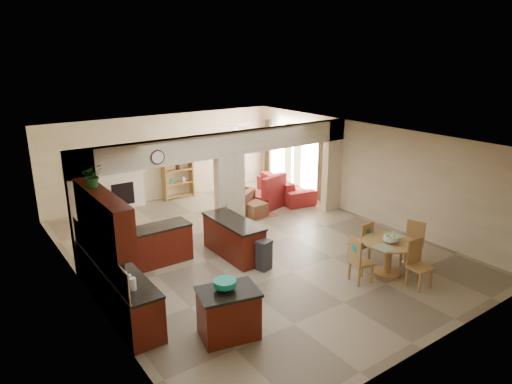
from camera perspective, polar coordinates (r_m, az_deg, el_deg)
floor at (r=11.60m, az=-0.55°, el=-6.98°), size 10.00×10.00×0.00m
ceiling at (r=10.75m, az=-0.60°, el=6.74°), size 10.00×10.00×0.00m
wall_back at (r=15.33m, az=-11.32°, el=4.29°), size 8.00×0.00×8.00m
wall_front at (r=7.83m, az=21.10°, el=-9.52°), size 8.00×0.00×8.00m
wall_left at (r=9.54m, az=-20.79°, el=-4.60°), size 0.00×10.00×10.00m
wall_right at (r=13.68m, az=13.34°, el=2.58°), size 0.00×10.00×10.00m
partition_left_pier at (r=10.52m, az=-20.67°, el=-2.56°), size 0.60×0.25×2.80m
partition_center_pier at (r=11.98m, az=-3.30°, el=-0.56°), size 0.80×0.25×2.20m
partition_right_pier at (r=14.13m, az=9.51°, el=3.28°), size 0.60×0.25×2.80m
partition_header at (r=11.63m, az=-3.42°, el=6.02°), size 8.00×0.25×0.60m
kitchen_counter at (r=9.87m, az=-15.65°, el=-9.27°), size 2.52×3.29×1.48m
upper_cabinets at (r=8.67m, az=-18.62°, el=-2.86°), size 0.35×2.40×0.90m
peninsula at (r=11.03m, az=-2.80°, el=-5.75°), size 0.70×1.85×0.91m
wall_clock at (r=10.61m, az=-12.20°, el=4.27°), size 0.34×0.03×0.34m
rug at (r=13.83m, az=-1.43°, el=-2.84°), size 1.60×1.30×0.01m
fireplace at (r=14.82m, az=-16.50°, el=0.30°), size 1.60×0.35×1.20m
shelving_unit at (r=15.43m, az=-9.75°, el=2.54°), size 1.00×0.32×1.80m
window_a at (r=15.27m, az=6.78°, el=3.69°), size 0.02×0.90×1.90m
window_b at (r=16.54m, az=2.84°, el=4.84°), size 0.02×0.90×1.90m
glazed_door at (r=15.93m, az=4.72°, el=3.77°), size 0.02×0.70×2.10m
drape_a_left at (r=14.82m, az=8.21°, el=3.21°), size 0.10×0.28×2.30m
drape_a_right at (r=15.68m, az=5.21°, el=4.10°), size 0.10×0.28×2.30m
drape_b_left at (r=16.06m, az=4.05°, el=4.44°), size 0.10×0.28×2.30m
drape_b_right at (r=16.98m, az=1.48°, el=5.19°), size 0.10×0.28×2.30m
ceiling_fan at (r=14.07m, az=-2.56°, el=8.27°), size 1.00×1.00×0.10m
kitchen_island at (r=8.14m, az=-3.45°, el=-14.88°), size 1.16×0.94×0.88m
teal_bowl at (r=7.89m, az=-3.89°, el=-11.52°), size 0.39×0.39×0.18m
trash_can at (r=10.40m, az=1.01°, el=-8.03°), size 0.36×0.33×0.65m
dining_table at (r=10.51m, az=16.22°, el=-7.30°), size 1.16×1.16×0.79m
fruit_bowl at (r=10.31m, az=16.49°, el=-5.67°), size 0.32×0.32×0.17m
sofa at (r=15.40m, az=3.70°, el=0.66°), size 2.63×1.41×0.73m
chaise at (r=14.55m, az=1.42°, el=-0.94°), size 1.27×1.13×0.43m
armchair at (r=13.91m, az=-2.21°, el=-1.09°), size 1.14×1.15×0.76m
ottoman at (r=13.67m, az=-0.07°, el=-2.18°), size 0.61×0.61×0.41m
plant at (r=8.83m, az=-19.77°, el=1.96°), size 0.47×0.43×0.45m
chair_north at (r=10.89m, az=13.21°, el=-5.97°), size 0.45×0.45×1.02m
chair_east at (r=11.17m, az=19.05°, el=-5.90°), size 0.53×0.53×1.02m
chair_south at (r=10.20m, az=19.50°, el=-8.19°), size 0.46×0.46×1.02m
chair_west at (r=9.99m, az=12.67°, el=-8.13°), size 0.49×0.49×1.02m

